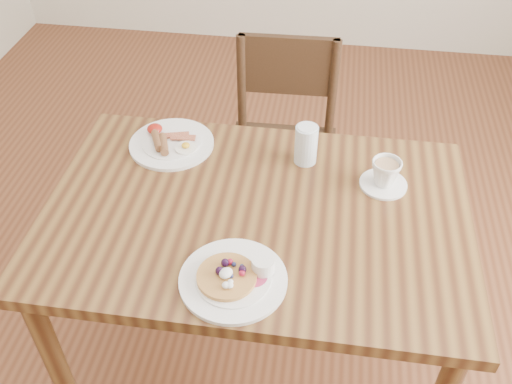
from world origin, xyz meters
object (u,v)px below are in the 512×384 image
Objects in this scene: dining_table at (256,235)px; breakfast_plate at (170,143)px; chair_far at (283,142)px; teacup_saucer at (385,175)px; pancake_plate at (235,277)px; water_glass at (306,145)px.

dining_table is 0.42m from breakfast_plate.
chair_far is 6.29× the size of teacup_saucer.
breakfast_plate reaches higher than dining_table.
water_glass is (0.13, 0.50, 0.05)m from pancake_plate.
water_glass reaches higher than teacup_saucer.
pancake_plate is 1.93× the size of teacup_saucer.
chair_far is 0.59m from breakfast_plate.
teacup_saucer reaches higher than dining_table.
breakfast_plate is at bearing 177.99° from water_glass.
pancake_plate is at bearing -131.39° from teacup_saucer.
teacup_saucer reaches higher than breakfast_plate.
chair_far reaches higher than dining_table.
pancake_plate reaches higher than dining_table.
water_glass is (-0.24, 0.08, 0.02)m from teacup_saucer.
breakfast_plate is (-0.32, 0.26, 0.11)m from dining_table.
teacup_saucer is at bearing -18.79° from water_glass.
water_glass is at bearing 102.41° from chair_far.
dining_table is at bearing -39.33° from breakfast_plate.
chair_far is at bearing 124.33° from teacup_saucer.
chair_far reaches higher than breakfast_plate.
dining_table is 1.36× the size of chair_far.
dining_table is 9.56× the size of water_glass.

